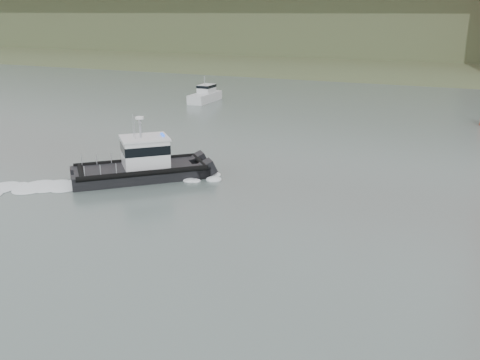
{
  "coord_description": "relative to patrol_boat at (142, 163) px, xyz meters",
  "views": [
    {
      "loc": [
        12.87,
        -19.55,
        11.51
      ],
      "look_at": [
        1.1,
        6.71,
        2.4
      ],
      "focal_mm": 40.0,
      "sensor_mm": 36.0,
      "label": 1
    }
  ],
  "objects": [
    {
      "name": "patrol_boat",
      "position": [
        0.0,
        0.0,
        0.0
      ],
      "size": [
        9.34,
        9.07,
        4.64
      ],
      "rotation": [
        0.0,
        0.0,
        -0.82
      ],
      "color": "black",
      "rests_on": "ground"
    },
    {
      "name": "headlands",
      "position": [
        8.63,
        114.33,
        5.88
      ],
      "size": [
        500.0,
        105.36,
        27.12
      ],
      "color": "#3C492A",
      "rests_on": "ground"
    },
    {
      "name": "motorboat",
      "position": [
        -11.79,
        32.25,
        -0.29
      ],
      "size": [
        2.26,
        6.36,
        3.47
      ],
      "rotation": [
        0.0,
        0.0,
        0.02
      ],
      "color": "silver",
      "rests_on": "ground"
    },
    {
      "name": "ground",
      "position": [
        8.63,
        -11.17,
        -1.16
      ],
      "size": [
        400.0,
        400.0,
        0.0
      ],
      "primitive_type": "plane",
      "color": "#4B5955",
      "rests_on": "ground"
    }
  ]
}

